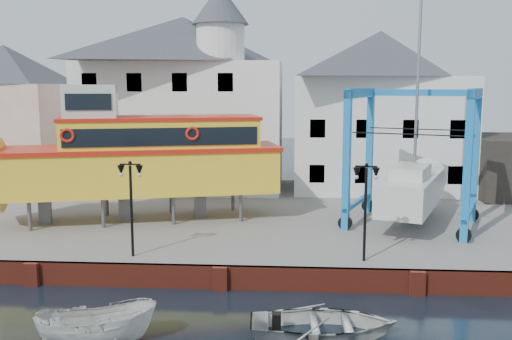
{
  "coord_description": "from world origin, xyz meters",
  "views": [
    {
      "loc": [
        3.02,
        -22.47,
        8.37
      ],
      "look_at": [
        1.0,
        7.0,
        4.0
      ],
      "focal_mm": 40.0,
      "sensor_mm": 36.0,
      "label": 1
    }
  ],
  "objects": [
    {
      "name": "ground",
      "position": [
        0.0,
        0.0,
        0.0
      ],
      "size": [
        140.0,
        140.0,
        0.0
      ],
      "primitive_type": "plane",
      "color": "black",
      "rests_on": "ground"
    },
    {
      "name": "hardstanding",
      "position": [
        0.0,
        11.0,
        0.5
      ],
      "size": [
        44.0,
        22.0,
        1.0
      ],
      "primitive_type": "cube",
      "color": "slate",
      "rests_on": "ground"
    },
    {
      "name": "quay_wall",
      "position": [
        -0.0,
        0.1,
        0.5
      ],
      "size": [
        44.0,
        0.47,
        1.0
      ],
      "color": "maroon",
      "rests_on": "ground"
    },
    {
      "name": "building_pink",
      "position": [
        -18.0,
        18.0,
        6.15
      ],
      "size": [
        8.0,
        7.0,
        10.3
      ],
      "color": "#CEA298",
      "rests_on": "hardstanding"
    },
    {
      "name": "building_white_main",
      "position": [
        -4.87,
        18.39,
        7.34
      ],
      "size": [
        14.0,
        8.3,
        14.0
      ],
      "color": "white",
      "rests_on": "hardstanding"
    },
    {
      "name": "building_white_right",
      "position": [
        9.0,
        19.0,
        6.6
      ],
      "size": [
        12.0,
        8.0,
        11.2
      ],
      "color": "white",
      "rests_on": "hardstanding"
    },
    {
      "name": "lamp_post_left",
      "position": [
        -4.0,
        1.2,
        4.17
      ],
      "size": [
        1.12,
        0.32,
        4.2
      ],
      "color": "black",
      "rests_on": "hardstanding"
    },
    {
      "name": "lamp_post_right",
      "position": [
        6.0,
        1.2,
        4.17
      ],
      "size": [
        1.12,
        0.32,
        4.2
      ],
      "color": "black",
      "rests_on": "hardstanding"
    },
    {
      "name": "tour_boat",
      "position": [
        -6.29,
        7.78,
        4.51
      ],
      "size": [
        17.53,
        8.27,
        7.43
      ],
      "rotation": [
        0.0,
        0.0,
        0.26
      ],
      "color": "#59595E",
      "rests_on": "hardstanding"
    },
    {
      "name": "travel_lift",
      "position": [
        9.52,
        8.46,
        3.32
      ],
      "size": [
        7.88,
        9.46,
        13.94
      ],
      "rotation": [
        0.0,
        0.0,
        -0.37
      ],
      "color": "blue",
      "rests_on": "hardstanding"
    },
    {
      "name": "motorboat_b",
      "position": [
        4.06,
        -4.1,
        0.0
      ],
      "size": [
        5.17,
        3.84,
        1.03
      ],
      "primitive_type": "imported",
      "rotation": [
        0.0,
        0.0,
        1.63
      ],
      "color": "silver",
      "rests_on": "ground"
    }
  ]
}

